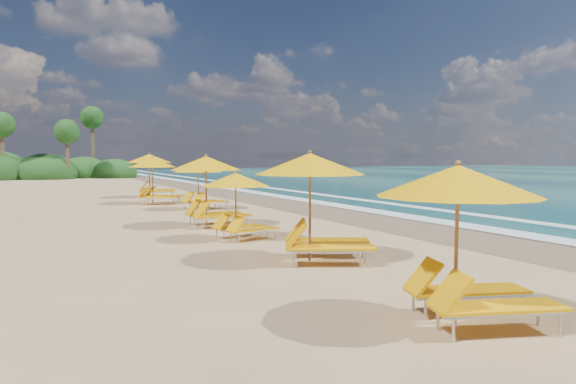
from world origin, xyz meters
name	(u,v)px	position (x,y,z in m)	size (l,w,h in m)	color
ground	(288,225)	(0.00, 0.00, 0.00)	(160.00, 160.00, 0.00)	tan
wet_sand	(379,219)	(4.00, 0.00, 0.01)	(4.00, 160.00, 0.01)	olive
surf_foam	(431,215)	(6.70, 0.00, 0.03)	(4.00, 160.00, 0.01)	white
station_1	(469,233)	(-2.63, -10.98, 1.36)	(3.11, 3.04, 2.44)	olive
station_2	(319,199)	(-2.24, -5.96, 1.47)	(3.48, 3.47, 2.63)	olive
station_3	(240,201)	(-2.68, -2.12, 1.15)	(2.48, 2.38, 2.05)	olive
station_4	(212,186)	(-2.48, 1.08, 1.43)	(2.76, 2.55, 2.55)	olive
station_5	(201,182)	(-1.02, 6.84, 1.25)	(2.81, 2.74, 2.23)	olive
station_6	(156,178)	(-2.24, 10.57, 1.36)	(3.30, 3.30, 2.43)	olive
station_7	(153,172)	(-1.43, 14.88, 1.49)	(3.33, 3.24, 2.65)	olive
treeline	(4,170)	(-9.94, 45.51, 1.00)	(25.80, 8.80, 9.74)	#163D14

